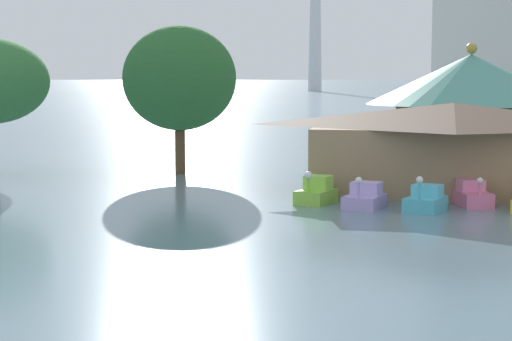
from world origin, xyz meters
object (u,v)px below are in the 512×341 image
pedal_boat_pink (472,195)px  shoreline_tree_mid (179,78)px  pedal_boat_cyan (426,201)px  boathouse (453,146)px  green_roof_pavilion (470,104)px  pedal_boat_lavender (365,198)px  pedal_boat_lime (316,192)px

pedal_boat_pink → shoreline_tree_mid: bearing=-136.2°
pedal_boat_cyan → boathouse: bearing=-173.3°
boathouse → green_roof_pavilion: green_roof_pavilion is taller
pedal_boat_cyan → shoreline_tree_mid: (-15.43, 12.80, 5.51)m
pedal_boat_lavender → shoreline_tree_mid: 18.53m
pedal_boat_lime → pedal_boat_lavender: pedal_boat_lime is taller
pedal_boat_lavender → green_roof_pavilion: bearing=174.2°
pedal_boat_lime → pedal_boat_lavender: size_ratio=0.98×
pedal_boat_pink → shoreline_tree_mid: 21.25m
pedal_boat_lime → pedal_boat_lavender: (2.44, -1.07, -0.05)m
pedal_boat_cyan → green_roof_pavilion: green_roof_pavilion is taller
boathouse → shoreline_tree_mid: size_ratio=1.67×
pedal_boat_pink → shoreline_tree_mid: size_ratio=0.31×
green_roof_pavilion → shoreline_tree_mid: (-17.88, -2.94, 1.62)m
pedal_boat_lavender → green_roof_pavilion: green_roof_pavilion is taller
pedal_boat_cyan → green_roof_pavilion: bearing=-171.5°
green_roof_pavilion → pedal_boat_lavender: bearing=-108.9°
pedal_boat_cyan → pedal_boat_lime: bearing=-88.3°
pedal_boat_lime → shoreline_tree_mid: size_ratio=0.27×
pedal_boat_lime → shoreline_tree_mid: 16.18m
pedal_boat_lavender → pedal_boat_cyan: (2.81, -0.40, 0.00)m
pedal_boat_cyan → shoreline_tree_mid: 20.79m
pedal_boat_lavender → pedal_boat_cyan: bearing=95.1°
pedal_boat_pink → shoreline_tree_mid: (-17.58, 10.59, 5.50)m
shoreline_tree_mid → pedal_boat_pink: bearing=-31.1°
shoreline_tree_mid → pedal_boat_lavender: bearing=-44.5°
pedal_boat_pink → boathouse: size_ratio=0.19×
pedal_boat_lime → boathouse: (6.56, 5.49, 1.94)m
boathouse → green_roof_pavilion: bearing=82.6°
pedal_boat_cyan → pedal_boat_pink: 3.09m
pedal_boat_cyan → pedal_boat_pink: (2.15, 2.21, 0.01)m
green_roof_pavilion → shoreline_tree_mid: bearing=-170.7°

